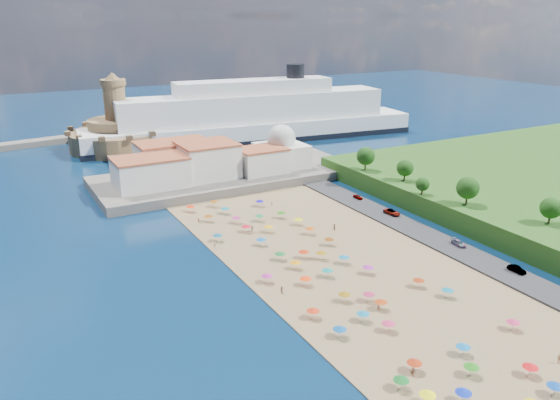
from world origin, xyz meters
TOP-DOWN VIEW (x-y plane):
  - ground at (0.00, 0.00)m, footprint 700.00×700.00m
  - terrace at (10.00, 73.00)m, footprint 90.00×36.00m
  - jetty at (-12.00, 108.00)m, footprint 18.00×70.00m
  - waterfront_buildings at (-3.05, 73.64)m, footprint 57.00×29.00m
  - domed_building at (30.00, 71.00)m, footprint 16.00×16.00m
  - fortress at (-12.00, 138.00)m, footprint 40.00×40.00m
  - cruise_ship at (46.66, 126.01)m, footprint 154.16×39.74m
  - beach_parasols at (-1.44, -10.93)m, footprint 33.23×117.53m
  - beachgoers at (-1.44, -0.83)m, footprint 33.76×98.56m
  - parked_cars at (36.00, -3.39)m, footprint 2.88×80.86m
  - hillside_trees at (48.29, -5.32)m, footprint 15.66×111.23m

SIDE VIEW (x-z plane):
  - ground at x=0.00m, z-range 0.00..0.00m
  - beachgoers at x=-1.44m, z-range 0.18..2.07m
  - jetty at x=-12.00m, z-range 0.00..2.40m
  - parked_cars at x=36.00m, z-range 0.66..2.10m
  - terrace at x=10.00m, z-range 0.00..3.00m
  - beach_parasols at x=-1.44m, z-range 1.05..3.25m
  - fortress at x=-12.00m, z-range -9.52..22.88m
  - waterfront_buildings at x=-3.05m, z-range 2.38..13.38m
  - domed_building at x=30.00m, z-range 1.47..16.47m
  - cruise_ship at x=46.66m, z-range -6.80..26.55m
  - hillside_trees at x=48.29m, z-range 6.37..14.10m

